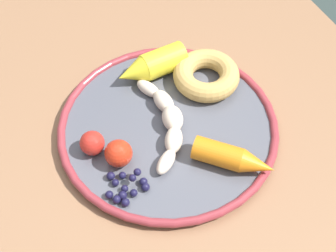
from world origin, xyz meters
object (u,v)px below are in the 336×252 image
at_px(plate, 168,127).
at_px(tomato_mid, 92,143).
at_px(banana, 167,120).
at_px(dining_table, 168,182).
at_px(carrot_orange, 234,158).
at_px(tomato_near, 118,152).
at_px(carrot_yellow, 151,66).
at_px(blueberry_pile, 126,187).
at_px(donut, 206,75).

distance_m(plate, tomato_mid, 0.11).
bearing_deg(banana, dining_table, -22.69).
bearing_deg(carrot_orange, tomato_near, -118.57).
bearing_deg(carrot_yellow, plate, -10.43).
xyz_separation_m(banana, tomato_near, (0.03, -0.09, 0.01)).
bearing_deg(blueberry_pile, carrot_yellow, 146.74).
distance_m(dining_table, tomato_mid, 0.16).
bearing_deg(carrot_yellow, dining_table, -13.96).
bearing_deg(banana, tomato_mid, -92.43).
bearing_deg(dining_table, tomato_near, -92.22).
relative_size(donut, tomato_near, 2.66).
distance_m(carrot_orange, donut, 0.16).
bearing_deg(dining_table, blueberry_pile, -60.95).
height_order(carrot_orange, tomato_near, tomato_near).
bearing_deg(dining_table, carrot_yellow, 166.04).
bearing_deg(donut, plate, -59.73).
relative_size(carrot_yellow, blueberry_pile, 1.93).
xyz_separation_m(dining_table, blueberry_pile, (0.05, -0.08, 0.12)).
height_order(carrot_orange, carrot_yellow, carrot_yellow).
height_order(carrot_yellow, blueberry_pile, carrot_yellow).
height_order(dining_table, banana, banana).
bearing_deg(blueberry_pile, tomato_near, 169.64).
xyz_separation_m(carrot_orange, donut, (-0.15, 0.04, -0.00)).
bearing_deg(blueberry_pile, carrot_orange, 79.76).
xyz_separation_m(dining_table, carrot_yellow, (-0.13, 0.03, 0.13)).
xyz_separation_m(donut, tomato_near, (0.08, -0.18, 0.00)).
distance_m(dining_table, tomato_near, 0.15).
relative_size(dining_table, blueberry_pile, 19.91).
bearing_deg(carrot_orange, donut, 165.62).
height_order(banana, donut, same).
xyz_separation_m(carrot_yellow, tomato_mid, (0.10, -0.13, -0.00)).
xyz_separation_m(banana, carrot_orange, (0.10, 0.05, 0.00)).
relative_size(donut, tomato_mid, 2.94).
distance_m(carrot_orange, blueberry_pile, 0.15).
relative_size(banana, tomato_near, 4.56).
xyz_separation_m(carrot_orange, carrot_yellow, (-0.20, -0.03, 0.00)).
relative_size(plate, carrot_yellow, 2.82).
bearing_deg(tomato_near, carrot_orange, 61.43).
distance_m(banana, donut, 0.10).
distance_m(dining_table, banana, 0.13).
height_order(plate, banana, banana).
relative_size(plate, tomato_mid, 9.24).
relative_size(carrot_yellow, donut, 1.11).
height_order(carrot_orange, donut, carrot_orange).
distance_m(dining_table, carrot_yellow, 0.19).
bearing_deg(carrot_orange, dining_table, -138.25).
relative_size(dining_table, plate, 3.67).
height_order(banana, carrot_orange, carrot_orange).
bearing_deg(blueberry_pile, banana, 128.11).
bearing_deg(blueberry_pile, plate, 127.09).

